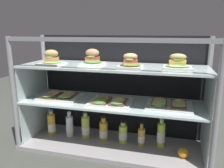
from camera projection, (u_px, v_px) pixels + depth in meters
The scene contains 22 objects.
ground_plane at pixel (112, 148), 1.95m from camera, with size 6.00×6.00×0.02m, color #42463F.
case_base_deck at pixel (112, 145), 1.95m from camera, with size 1.54×0.51×0.03m, color #A19B9F.
case_frame at pixel (116, 85), 1.96m from camera, with size 1.54×0.51×0.93m.
riser_lower_tier at pixel (112, 124), 1.90m from camera, with size 1.46×0.43×0.36m.
shelf_lower_glass at pixel (112, 102), 1.86m from camera, with size 1.48×0.45×0.02m, color silver.
riser_upper_tier at pixel (112, 85), 1.82m from camera, with size 1.46×0.43×0.28m.
shelf_upper_glass at pixel (112, 67), 1.79m from camera, with size 1.48×0.45×0.02m, color silver.
plated_roll_sandwich_far_right at pixel (51, 59), 1.86m from camera, with size 0.19×0.19×0.12m.
plated_roll_sandwich_near_left_corner at pixel (92, 59), 1.83m from camera, with size 0.18×0.18×0.13m.
plated_roll_sandwich_mid_right at pixel (130, 62), 1.70m from camera, with size 0.18×0.18×0.11m.
plated_roll_sandwich_mid_left at pixel (178, 64), 1.63m from camera, with size 0.20×0.20×0.11m.
open_sandwich_tray_center at pixel (60, 96), 1.95m from camera, with size 0.34×0.28×0.06m.
open_sandwich_tray_mid_right at pixel (110, 101), 1.81m from camera, with size 0.34×0.29×0.06m.
open_sandwich_tray_near_left_corner at pixel (168, 104), 1.74m from camera, with size 0.34×0.28×0.06m.
juice_bottle_back_right at pixel (52, 124), 2.10m from camera, with size 0.07×0.07×0.24m.
juice_bottle_back_left at pixel (70, 126), 2.07m from camera, with size 0.07×0.07×0.23m.
juice_bottle_front_left_end at pixel (86, 127), 2.03m from camera, with size 0.07×0.07×0.25m.
juice_bottle_back_center at pixel (104, 131), 1.99m from camera, with size 0.07×0.07×0.22m.
juice_bottle_front_middle at pixel (123, 134), 1.94m from camera, with size 0.07×0.07×0.20m.
juice_bottle_front_right_end at pixel (141, 137), 1.90m from camera, with size 0.06×0.06×0.20m.
juice_bottle_near_post at pixel (161, 135), 1.87m from camera, with size 0.07×0.07×0.25m.
orange_fruit_beside_bottles at pixel (183, 153), 1.72m from camera, with size 0.08×0.08×0.08m, color orange.
Camera 1 is at (0.46, -1.71, 0.98)m, focal length 36.49 mm.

